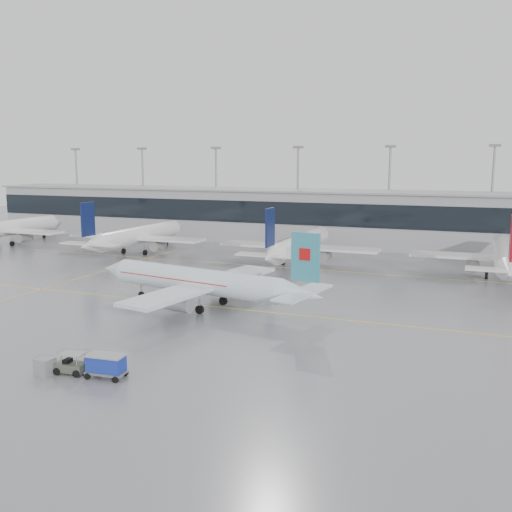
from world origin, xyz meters
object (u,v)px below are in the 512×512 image
at_px(baggage_cart, 106,364).
at_px(gse_unit, 45,366).
at_px(air_canada_jet, 204,282).
at_px(baggage_tug, 71,366).

xyz_separation_m(baggage_cart, gse_unit, (-5.65, -1.33, -0.50)).
height_order(air_canada_jet, gse_unit, air_canada_jet).
xyz_separation_m(air_canada_jet, baggage_cart, (2.79, -25.00, -2.19)).
bearing_deg(air_canada_jet, baggage_cart, 106.61).
bearing_deg(baggage_cart, baggage_tug, -180.00).
height_order(air_canada_jet, baggage_cart, air_canada_jet).
distance_m(baggage_cart, gse_unit, 5.82).
bearing_deg(air_canada_jet, baggage_tug, 98.44).
relative_size(baggage_tug, gse_unit, 2.73).
xyz_separation_m(air_canada_jet, baggage_tug, (-0.80, -25.32, -2.75)).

